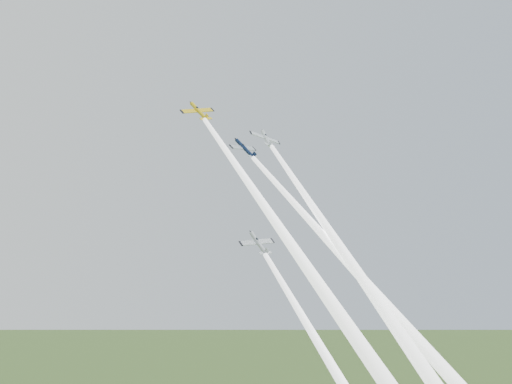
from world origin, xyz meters
name	(u,v)px	position (x,y,z in m)	size (l,w,h in m)	color
plane_yellow	(199,111)	(-8.06, 3.84, 109.84)	(8.11, 8.05, 1.27)	gold
smoke_trail_yellow	(281,230)	(-6.12, -23.36, 82.82)	(2.52, 2.52, 70.38)	white
plane_navy	(245,149)	(0.95, -0.18, 102.11)	(7.87, 7.81, 1.23)	#0B1734
smoke_trail_navy	(352,268)	(8.69, -24.76, 76.57)	(2.52, 2.52, 66.17)	white
plane_silver_right	(266,138)	(8.05, 2.27, 105.69)	(7.88, 7.82, 1.23)	silver
smoke_trail_silver_right	(348,258)	(7.15, -25.41, 78.24)	(2.52, 2.52, 71.59)	white
plane_silver_low	(259,243)	(-2.05, -10.05, 81.37)	(7.78, 7.72, 1.22)	#A5ABB3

